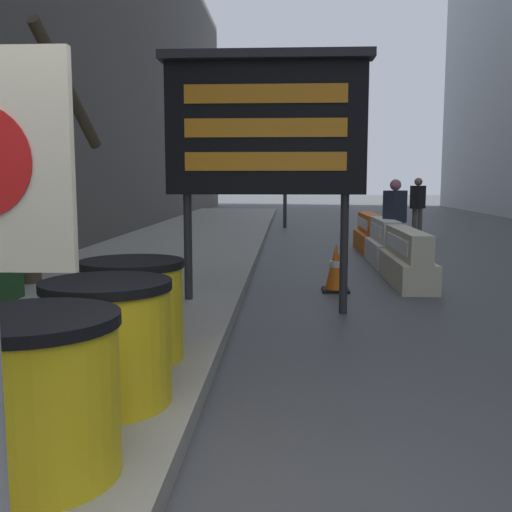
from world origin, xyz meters
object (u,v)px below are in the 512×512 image
pedestrian_passerby (395,214)px  message_board (266,126)px  barrel_drum_back (133,309)px  traffic_light_near_curb (285,131)px  jersey_barrier_white (384,244)px  barrel_drum_middle (108,342)px  traffic_cone_near (336,268)px  pedestrian_worker (418,202)px  barrel_drum_foreground (36,395)px  jersey_barrier_orange_near (370,235)px  jersey_barrier_cream (407,260)px

pedestrian_passerby → message_board: bearing=-160.0°
barrel_drum_back → traffic_light_near_curb: traffic_light_near_curb is taller
jersey_barrier_white → pedestrian_passerby: (0.20, 0.12, 0.57)m
barrel_drum_back → message_board: message_board is taller
jersey_barrier_white → barrel_drum_middle: bearing=-111.2°
message_board → traffic_cone_near: (0.96, 1.43, -1.88)m
barrel_drum_middle → traffic_cone_near: (1.85, 4.84, -0.22)m
jersey_barrier_white → pedestrian_passerby: bearing=31.1°
barrel_drum_back → jersey_barrier_white: size_ratio=0.48×
barrel_drum_back → message_board: size_ratio=0.27×
traffic_light_near_curb → pedestrian_worker: traffic_light_near_curb is taller
barrel_drum_foreground → message_board: message_board is taller
barrel_drum_back → jersey_barrier_white: bearing=65.5°
traffic_light_near_curb → barrel_drum_back: bearing=-94.3°
message_board → traffic_cone_near: 2.55m
barrel_drum_middle → traffic_cone_near: size_ratio=1.21×
pedestrian_worker → jersey_barrier_white: bearing=-158.0°
traffic_light_near_curb → jersey_barrier_orange_near: bearing=-73.0°
barrel_drum_back → barrel_drum_foreground: bearing=-89.2°
barrel_drum_back → traffic_light_near_curb: bearing=85.7°
jersey_barrier_cream → jersey_barrier_orange_near: 4.27m
jersey_barrier_cream → pedestrian_passerby: pedestrian_passerby is taller
barrel_drum_middle → message_board: message_board is taller
jersey_barrier_orange_near → pedestrian_passerby: size_ratio=1.26×
jersey_barrier_cream → pedestrian_passerby: 2.41m
barrel_drum_foreground → traffic_cone_near: size_ratio=1.21×
jersey_barrier_orange_near → jersey_barrier_cream: bearing=-90.0°
barrel_drum_back → pedestrian_worker: bearing=68.3°
barrel_drum_middle → traffic_light_near_curb: 16.39m
barrel_drum_middle → jersey_barrier_orange_near: (3.00, 9.82, -0.19)m
traffic_light_near_curb → message_board: bearing=-90.8°
barrel_drum_middle → pedestrian_passerby: bearing=67.9°
barrel_drum_back → message_board: (0.98, 2.44, 1.66)m
jersey_barrier_cream → traffic_light_near_curb: (-1.94, 10.60, 2.80)m
jersey_barrier_orange_near → pedestrian_worker: 3.88m
barrel_drum_foreground → jersey_barrier_orange_near: 11.22m
barrel_drum_back → barrel_drum_middle: bearing=-84.7°
jersey_barrier_cream → jersey_barrier_white: bearing=90.0°
traffic_cone_near → pedestrian_worker: size_ratio=0.42×
pedestrian_worker → traffic_cone_near: bearing=-159.2°
barrel_drum_foreground → traffic_light_near_curb: bearing=86.2°
barrel_drum_foreground → barrel_drum_back: bearing=90.8°
traffic_cone_near → barrel_drum_back: bearing=-116.7°
jersey_barrier_white → pedestrian_passerby: size_ratio=1.10×
barrel_drum_foreground → jersey_barrier_white: bearing=70.6°
jersey_barrier_cream → jersey_barrier_orange_near: size_ratio=1.07×
jersey_barrier_orange_near → barrel_drum_back: bearing=-109.3°
pedestrian_worker → barrel_drum_back: bearing=-161.7°
traffic_cone_near → pedestrian_passerby: bearing=66.0°
jersey_barrier_cream → pedestrian_worker: (1.77, 7.66, 0.60)m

